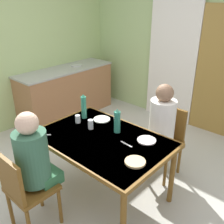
% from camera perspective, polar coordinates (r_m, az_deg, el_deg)
% --- Properties ---
extents(ground_plane, '(5.85, 5.85, 0.00)m').
position_cam_1_polar(ground_plane, '(3.33, -3.32, -14.68)').
color(ground_plane, '#B9B8AC').
extents(wall_back, '(4.42, 0.10, 2.63)m').
position_cam_1_polar(wall_back, '(4.51, 17.47, 13.46)').
color(wall_back, '#A8C380').
rests_on(wall_back, ground_plane).
extents(wall_left, '(0.10, 3.37, 2.63)m').
position_cam_1_polar(wall_left, '(4.68, -17.66, 13.81)').
color(wall_left, '#ABC47D').
rests_on(wall_left, ground_plane).
extents(door_wooden, '(0.80, 0.05, 2.00)m').
position_cam_1_polar(door_wooden, '(4.31, 23.11, 7.77)').
color(door_wooden, olive).
rests_on(door_wooden, ground_plane).
extents(curtain_panel, '(0.90, 0.03, 2.21)m').
position_cam_1_polar(curtain_panel, '(4.60, 13.16, 11.44)').
color(curtain_panel, white).
rests_on(curtain_panel, ground_plane).
extents(kitchen_counter, '(0.61, 1.84, 0.91)m').
position_cam_1_polar(kitchen_counter, '(4.87, -10.06, 4.36)').
color(kitchen_counter, '#9B6742').
rests_on(kitchen_counter, ground_plane).
extents(dining_table, '(1.40, 0.96, 0.74)m').
position_cam_1_polar(dining_table, '(2.74, -2.12, -7.06)').
color(dining_table, brown).
rests_on(dining_table, ground_plane).
extents(chair_near_diner, '(0.40, 0.40, 0.87)m').
position_cam_1_polar(chair_near_diner, '(2.58, -18.85, -15.71)').
color(chair_near_diner, brown).
rests_on(chair_near_diner, ground_plane).
extents(chair_far_diner, '(0.40, 0.40, 0.87)m').
position_cam_1_polar(chair_far_diner, '(3.26, 11.81, -5.55)').
color(chair_far_diner, brown).
rests_on(chair_far_diner, ground_plane).
extents(person_near_diner, '(0.30, 0.37, 0.77)m').
position_cam_1_polar(person_near_diner, '(2.46, -17.02, -9.31)').
color(person_near_diner, '#306A42').
rests_on(person_near_diner, ground_plane).
extents(person_far_diner, '(0.30, 0.37, 0.77)m').
position_cam_1_polar(person_far_diner, '(3.02, 10.94, -1.90)').
color(person_far_diner, silver).
rests_on(person_far_diner, ground_plane).
extents(water_bottle_green_near, '(0.06, 0.06, 0.31)m').
position_cam_1_polar(water_bottle_green_near, '(3.09, -6.29, 1.17)').
color(water_bottle_green_near, '#358E6E').
rests_on(water_bottle_green_near, dining_table).
extents(water_bottle_green_far, '(0.07, 0.07, 0.28)m').
position_cam_1_polar(water_bottle_green_far, '(2.76, 1.16, -2.07)').
color(water_bottle_green_far, '#318B71').
rests_on(water_bottle_green_far, dining_table).
extents(dinner_plate_near_left, '(0.19, 0.19, 0.01)m').
position_cam_1_polar(dinner_plate_near_left, '(2.68, 7.69, -6.22)').
color(dinner_plate_near_left, white).
rests_on(dinner_plate_near_left, dining_table).
extents(dinner_plate_near_right, '(0.20, 0.20, 0.01)m').
position_cam_1_polar(dinner_plate_near_right, '(3.08, -2.29, -1.62)').
color(dinner_plate_near_right, white).
rests_on(dinner_plate_near_right, dining_table).
extents(drinking_glass_by_near_diner, '(0.06, 0.06, 0.09)m').
position_cam_1_polar(drinking_glass_by_near_diner, '(3.02, -7.60, -1.54)').
color(drinking_glass_by_near_diner, silver).
rests_on(drinking_glass_by_near_diner, dining_table).
extents(drinking_glass_by_far_diner, '(0.06, 0.06, 0.11)m').
position_cam_1_polar(drinking_glass_by_far_diner, '(2.87, -4.75, -2.73)').
color(drinking_glass_by_far_diner, silver).
rests_on(drinking_glass_by_far_diner, dining_table).
extents(bread_plate_sliced, '(0.19, 0.19, 0.02)m').
position_cam_1_polar(bread_plate_sliced, '(2.34, 5.15, -10.95)').
color(bread_plate_sliced, '#DBB77A').
rests_on(bread_plate_sliced, dining_table).
extents(cutlery_knife_near, '(0.12, 0.11, 0.00)m').
position_cam_1_polar(cutlery_knife_near, '(2.85, -14.86, -4.90)').
color(cutlery_knife_near, silver).
rests_on(cutlery_knife_near, dining_table).
extents(cutlery_fork_near, '(0.15, 0.03, 0.00)m').
position_cam_1_polar(cutlery_fork_near, '(2.60, 3.21, -7.14)').
color(cutlery_fork_near, silver).
rests_on(cutlery_fork_near, dining_table).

